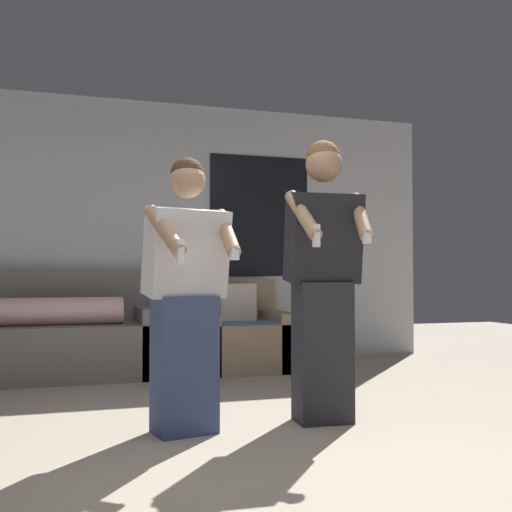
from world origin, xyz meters
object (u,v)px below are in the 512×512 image
object	(u,v)px
person_left	(186,295)
armchair	(238,337)
couch	(63,339)
person_right	(323,278)

from	to	relation	value
person_left	armchair	bearing A→B (deg)	67.52
couch	person_right	distance (m)	2.79
person_left	person_right	world-z (taller)	person_right
couch	person_left	xyz separation A→B (m)	(0.71, -2.24, 0.46)
armchair	person_right	distance (m)	2.30
person_left	person_right	bearing A→B (deg)	0.66
armchair	person_right	world-z (taller)	person_right
person_right	couch	bearing A→B (deg)	125.14
couch	person_right	world-z (taller)	person_right
couch	person_right	bearing A→B (deg)	-54.86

